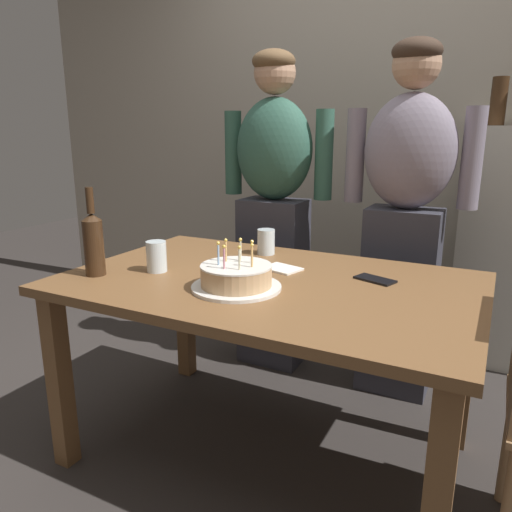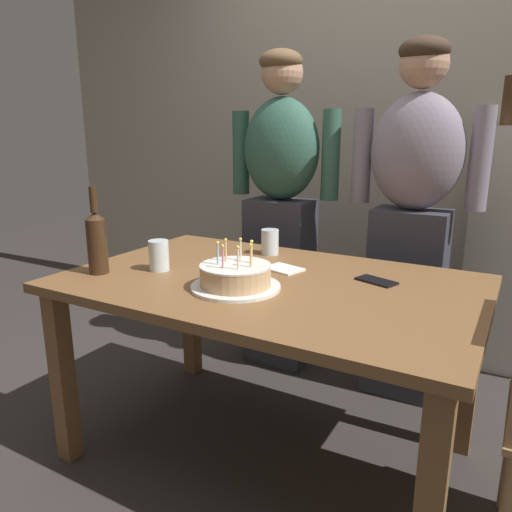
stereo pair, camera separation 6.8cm
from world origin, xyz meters
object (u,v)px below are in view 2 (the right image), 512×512
at_px(person_man_bearded, 280,208).
at_px(person_woman_cardigan, 411,220).
at_px(cell_phone, 376,281).
at_px(water_glass_far, 270,242).
at_px(napkin_stack, 283,269).
at_px(wine_bottle, 97,241).
at_px(water_glass_near, 159,255).
at_px(birthday_cake, 236,277).

xyz_separation_m(person_man_bearded, person_woman_cardigan, (0.68, 0.00, 0.00)).
bearing_deg(person_woman_cardigan, cell_phone, 91.55).
bearing_deg(cell_phone, person_woman_cardigan, 110.86).
relative_size(water_glass_far, cell_phone, 0.77).
bearing_deg(person_man_bearded, cell_phone, 139.02).
xyz_separation_m(napkin_stack, person_man_bearded, (-0.33, 0.63, 0.13)).
distance_m(water_glass_far, person_man_bearded, 0.47).
distance_m(wine_bottle, napkin_stack, 0.73).
bearing_deg(water_glass_near, cell_phone, 18.80).
relative_size(water_glass_near, cell_phone, 0.83).
height_order(wine_bottle, person_woman_cardigan, person_woman_cardigan).
bearing_deg(water_glass_far, napkin_stack, -49.96).
distance_m(water_glass_near, wine_bottle, 0.24).
bearing_deg(napkin_stack, water_glass_far, 130.04).
bearing_deg(napkin_stack, cell_phone, 3.72).
bearing_deg(person_man_bearded, wine_bottle, 75.14).
relative_size(birthday_cake, person_man_bearded, 0.19).
bearing_deg(person_man_bearded, birthday_cake, 107.47).
bearing_deg(birthday_cake, person_woman_cardigan, 66.99).
bearing_deg(cell_phone, birthday_cake, -122.98).
relative_size(napkin_stack, person_man_bearded, 0.09).
xyz_separation_m(birthday_cake, water_glass_far, (-0.12, 0.49, 0.02)).
height_order(cell_phone, person_man_bearded, person_man_bearded).
height_order(wine_bottle, person_man_bearded, person_man_bearded).
relative_size(birthday_cake, wine_bottle, 0.94).
distance_m(birthday_cake, wine_bottle, 0.57).
distance_m(birthday_cake, person_woman_cardigan, 1.00).
bearing_deg(water_glass_near, person_woman_cardigan, 48.51).
xyz_separation_m(wine_bottle, cell_phone, (0.96, 0.41, -0.12)).
distance_m(water_glass_far, cell_phone, 0.56).
height_order(water_glass_far, person_woman_cardigan, person_woman_cardigan).
xyz_separation_m(water_glass_near, water_glass_far, (0.26, 0.44, -0.00)).
bearing_deg(water_glass_far, birthday_cake, -75.82).
relative_size(water_glass_far, person_man_bearded, 0.07).
xyz_separation_m(napkin_stack, person_woman_cardigan, (0.35, 0.63, 0.13)).
xyz_separation_m(wine_bottle, napkin_stack, (0.60, 0.39, -0.12)).
bearing_deg(wine_bottle, birthday_cake, 9.98).
relative_size(cell_phone, person_woman_cardigan, 0.09).
relative_size(person_man_bearded, person_woman_cardigan, 1.00).
bearing_deg(birthday_cake, napkin_stack, 81.81).
bearing_deg(water_glass_far, cell_phone, -18.04).
relative_size(birthday_cake, water_glass_far, 2.81).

